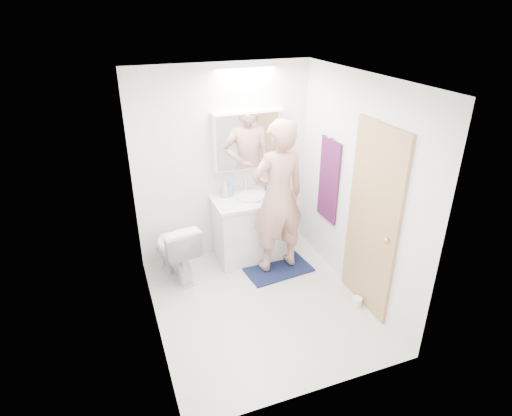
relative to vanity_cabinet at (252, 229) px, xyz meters
name	(u,v)px	position (x,y,z in m)	size (l,w,h in m)	color
floor	(260,304)	(-0.26, -0.96, -0.39)	(2.50, 2.50, 0.00)	silver
ceiling	(261,79)	(-0.26, -0.96, 2.01)	(2.50, 2.50, 0.00)	white
wall_back	(223,164)	(-0.26, 0.29, 0.81)	(2.50, 2.50, 0.00)	white
wall_front	(322,275)	(-0.26, -2.21, 0.81)	(2.50, 2.50, 0.00)	white
wall_left	(146,224)	(-1.36, -0.96, 0.81)	(2.50, 2.50, 0.00)	white
wall_right	(357,190)	(0.84, -0.96, 0.81)	(2.50, 2.50, 0.00)	white
vanity_cabinet	(252,229)	(0.00, 0.00, 0.00)	(0.90, 0.55, 0.78)	silver
countertop	(252,200)	(0.00, 0.00, 0.41)	(0.95, 0.58, 0.04)	silver
sink_basin	(251,196)	(0.00, 0.03, 0.45)	(0.36, 0.36, 0.03)	silver
faucet	(246,186)	(0.00, 0.22, 0.51)	(0.02, 0.02, 0.16)	silver
medicine_cabinet	(248,140)	(0.04, 0.21, 1.11)	(0.88, 0.14, 0.70)	white
mirror_panel	(251,141)	(0.04, 0.13, 1.11)	(0.84, 0.01, 0.66)	silver
toilet	(175,249)	(-1.00, -0.11, -0.02)	(0.42, 0.73, 0.74)	white
bath_rug	(276,267)	(0.18, -0.39, -0.38)	(0.80, 0.55, 0.02)	#131C3C
person	(278,197)	(0.18, -0.39, 0.58)	(0.67, 0.44, 1.84)	tan
door	(372,221)	(0.82, -1.31, 0.61)	(0.04, 0.80, 2.00)	tan
door_knob	(387,240)	(0.78, -1.61, 0.56)	(0.06, 0.06, 0.06)	gold
towel	(329,180)	(0.82, -0.41, 0.71)	(0.02, 0.42, 1.00)	#15123A
towel_hook	(331,138)	(0.80, -0.41, 1.23)	(0.02, 0.02, 0.07)	silver
soap_bottle_a	(225,189)	(-0.29, 0.15, 0.54)	(0.08, 0.08, 0.21)	#CAB382
soap_bottle_b	(230,188)	(-0.22, 0.18, 0.52)	(0.09, 0.09, 0.19)	#63A4D4
toothbrush_cup	(267,187)	(0.27, 0.16, 0.48)	(0.11, 0.11, 0.10)	#3843A9
toilet_paper_roll	(357,302)	(0.72, -1.37, -0.34)	(0.11, 0.11, 0.10)	white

